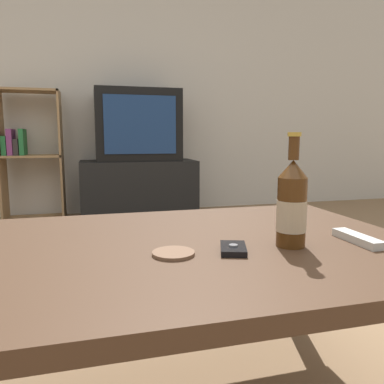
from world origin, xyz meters
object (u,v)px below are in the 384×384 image
tv_stand (139,189)px  remote_control (358,239)px  bookshelf (28,153)px  cell_phone (233,249)px  beer_bottle (292,205)px  television (138,125)px

tv_stand → remote_control: tv_stand is taller
tv_stand → remote_control: 2.84m
bookshelf → remote_control: (1.22, -2.92, -0.11)m
bookshelf → cell_phone: (0.88, -2.92, -0.12)m
beer_bottle → cell_phone: 0.18m
cell_phone → remote_control: 0.34m
beer_bottle → cell_phone: size_ratio=2.52×
television → bookshelf: (-1.00, 0.11, -0.26)m
tv_stand → remote_control: bearing=-85.4°
television → cell_phone: size_ratio=7.09×
television → remote_control: (0.23, -2.82, -0.37)m
beer_bottle → remote_control: size_ratio=1.77×
remote_control → television: bearing=94.4°
bookshelf → cell_phone: size_ratio=10.76×
bookshelf → beer_bottle: 3.09m
beer_bottle → remote_control: 0.21m
television → remote_control: bearing=-85.4°
tv_stand → bookshelf: bearing=174.1°
television → tv_stand: bearing=90.0°
bookshelf → cell_phone: bookshelf is taller
tv_stand → television: 0.61m
cell_phone → remote_control: remote_control is taller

